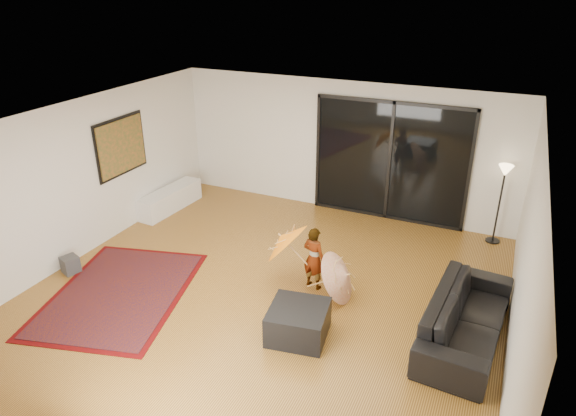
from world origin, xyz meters
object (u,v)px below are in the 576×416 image
Objects in this scene: sofa at (466,318)px; media_console at (170,199)px; child at (314,258)px; ottoman at (298,322)px.

media_console is at bearing 77.65° from sofa.
media_console is 4.15m from child.
child is at bearing 102.04° from ottoman.
child is at bearing 85.97° from sofa.
child reaches higher than ottoman.
media_console is 6.48m from sofa.
child reaches higher than sofa.
media_console is 2.08× the size of ottoman.
child is (3.85, -1.52, 0.29)m from media_console.
ottoman is at bearing 114.82° from child.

